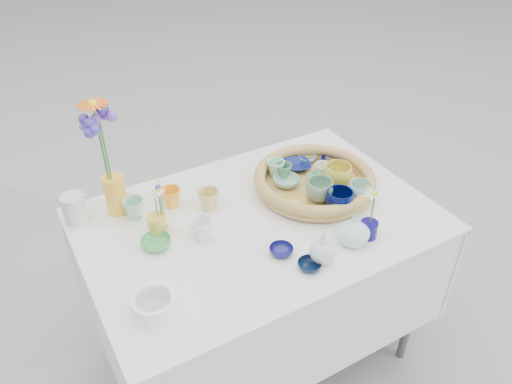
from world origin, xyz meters
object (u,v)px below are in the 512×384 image
display_table (258,350)px  wicker_tray (314,181)px  bud_vase_seafoam (354,230)px  tall_vase_yellow (116,195)px

display_table → wicker_tray: (0.28, 0.05, 0.80)m
display_table → bud_vase_seafoam: bud_vase_seafoam is taller
wicker_tray → bud_vase_seafoam: (-0.07, -0.33, 0.02)m
wicker_tray → tall_vase_yellow: size_ratio=3.20×
display_table → tall_vase_yellow: bearing=145.2°
display_table → wicker_tray: bearing=10.1°
wicker_tray → bud_vase_seafoam: size_ratio=4.11×
display_table → bud_vase_seafoam: bearing=-52.8°
wicker_tray → bud_vase_seafoam: 0.33m
display_table → wicker_tray: wicker_tray is taller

